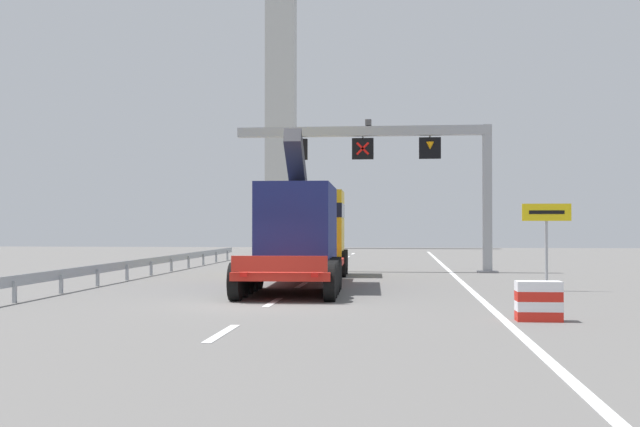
{
  "coord_description": "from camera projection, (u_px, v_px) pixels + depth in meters",
  "views": [
    {
      "loc": [
        3.83,
        -21.32,
        2.15
      ],
      "look_at": [
        0.71,
        9.52,
        2.63
      ],
      "focal_mm": 43.96,
      "sensor_mm": 36.0,
      "label": 1
    }
  ],
  "objects": [
    {
      "name": "heavy_haul_truck_red",
      "position": [
        305.0,
        230.0,
        29.65
      ],
      "size": [
        3.42,
        14.13,
        5.3
      ],
      "color": "red",
      "rests_on": "ground"
    },
    {
      "name": "exit_sign_yellow",
      "position": [
        547.0,
        224.0,
        25.75
      ],
      "size": [
        1.58,
        0.15,
        2.88
      ],
      "color": "#9EA0A5",
      "rests_on": "ground"
    },
    {
      "name": "overhead_lane_gantry",
      "position": [
        397.0,
        154.0,
        36.32
      ],
      "size": [
        12.07,
        0.9,
        7.09
      ],
      "color": "#9EA0A5",
      "rests_on": "ground"
    },
    {
      "name": "crash_barrier_striped",
      "position": [
        539.0,
        301.0,
        17.61
      ],
      "size": [
        1.01,
        0.51,
        0.9
      ],
      "color": "red",
      "rests_on": "ground"
    },
    {
      "name": "lane_markings",
      "position": [
        326.0,
        270.0,
        37.72
      ],
      "size": [
        0.2,
        47.15,
        0.01
      ],
      "color": "silver",
      "rests_on": "ground"
    },
    {
      "name": "bridge_pylon_distant",
      "position": [
        281.0,
        28.0,
        75.22
      ],
      "size": [
        9.0,
        2.0,
        41.6
      ],
      "color": "#B7B7B2",
      "rests_on": "ground"
    },
    {
      "name": "edge_line_right",
      "position": [
        456.0,
        277.0,
        32.88
      ],
      "size": [
        0.2,
        63.0,
        0.01
      ],
      "primitive_type": "cube",
      "color": "silver",
      "rests_on": "ground"
    },
    {
      "name": "guardrail_left",
      "position": [
        161.0,
        261.0,
        35.27
      ],
      "size": [
        0.13,
        30.14,
        0.76
      ],
      "color": "#999EA3",
      "rests_on": "ground"
    },
    {
      "name": "ground",
      "position": [
        260.0,
        304.0,
        21.57
      ],
      "size": [
        112.0,
        112.0,
        0.0
      ],
      "primitive_type": "plane",
      "color": "slate"
    }
  ]
}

